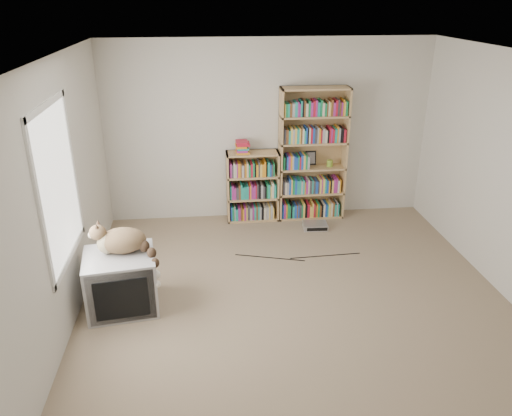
{
  "coord_description": "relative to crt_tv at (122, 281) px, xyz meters",
  "views": [
    {
      "loc": [
        -0.91,
        -4.22,
        3.0
      ],
      "look_at": [
        -0.34,
        1.0,
        0.74
      ],
      "focal_mm": 35.0,
      "sensor_mm": 36.0,
      "label": 1
    }
  ],
  "objects": [
    {
      "name": "floor",
      "position": [
        1.8,
        -0.29,
        -0.3
      ],
      "size": [
        4.5,
        5.0,
        0.01
      ],
      "primitive_type": "cube",
      "color": "gray",
      "rests_on": "ground"
    },
    {
      "name": "wall_back",
      "position": [
        1.8,
        2.21,
        0.95
      ],
      "size": [
        4.5,
        0.02,
        2.5
      ],
      "primitive_type": "cube",
      "color": "beige",
      "rests_on": "floor"
    },
    {
      "name": "wall_front",
      "position": [
        1.8,
        -2.79,
        0.95
      ],
      "size": [
        4.5,
        0.02,
        2.5
      ],
      "primitive_type": "cube",
      "color": "beige",
      "rests_on": "floor"
    },
    {
      "name": "wall_left",
      "position": [
        -0.45,
        -0.29,
        0.95
      ],
      "size": [
        0.02,
        5.0,
        2.5
      ],
      "primitive_type": "cube",
      "color": "beige",
      "rests_on": "floor"
    },
    {
      "name": "ceiling",
      "position": [
        1.8,
        -0.29,
        2.2
      ],
      "size": [
        4.5,
        5.0,
        0.02
      ],
      "primitive_type": "cube",
      "color": "white",
      "rests_on": "wall_back"
    },
    {
      "name": "window",
      "position": [
        -0.44,
        -0.09,
        1.1
      ],
      "size": [
        0.02,
        1.22,
        1.52
      ],
      "primitive_type": "cube",
      "color": "white",
      "rests_on": "wall_left"
    },
    {
      "name": "crt_tv",
      "position": [
        0.0,
        0.0,
        0.0
      ],
      "size": [
        0.77,
        0.72,
        0.6
      ],
      "rotation": [
        0.0,
        0.0,
        0.14
      ],
      "color": "#A0A0A2",
      "rests_on": "floor"
    },
    {
      "name": "cat",
      "position": [
        0.09,
        0.03,
        0.4
      ],
      "size": [
        0.71,
        0.51,
        0.56
      ],
      "rotation": [
        0.0,
        0.0,
        0.06
      ],
      "color": "#3D2918",
      "rests_on": "crt_tv"
    },
    {
      "name": "bookcase_tall",
      "position": [
        2.4,
        2.07,
        0.59
      ],
      "size": [
        0.93,
        0.3,
        1.87
      ],
      "color": "tan",
      "rests_on": "floor"
    },
    {
      "name": "bookcase_short",
      "position": [
        1.56,
        2.07,
        0.17
      ],
      "size": [
        0.73,
        0.3,
        1.0
      ],
      "color": "tan",
      "rests_on": "floor"
    },
    {
      "name": "book_stack",
      "position": [
        1.42,
        2.06,
        0.78
      ],
      "size": [
        0.19,
        0.25,
        0.16
      ],
      "primitive_type": "cube",
      "color": "#B4182E",
      "rests_on": "bookcase_short"
    },
    {
      "name": "green_mug",
      "position": [
        2.65,
        2.05,
        0.51
      ],
      "size": [
        0.08,
        0.08,
        0.09
      ],
      "primitive_type": "cylinder",
      "color": "#7EA62F",
      "rests_on": "bookcase_tall"
    },
    {
      "name": "framed_print",
      "position": [
        2.4,
        2.15,
        0.56
      ],
      "size": [
        0.15,
        0.05,
        0.2
      ],
      "primitive_type": "cube",
      "rotation": [
        -0.17,
        0.0,
        0.0
      ],
      "color": "black",
      "rests_on": "bookcase_tall"
    },
    {
      "name": "dvd_player",
      "position": [
        2.39,
        1.63,
        -0.26
      ],
      "size": [
        0.34,
        0.25,
        0.08
      ],
      "primitive_type": "cube",
      "rotation": [
        0.0,
        0.0,
        -0.04
      ],
      "color": "#B9B8BD",
      "rests_on": "floor"
    },
    {
      "name": "wall_outlet",
      "position": [
        -0.44,
        0.34,
        0.02
      ],
      "size": [
        0.01,
        0.08,
        0.13
      ],
      "primitive_type": "cube",
      "color": "silver",
      "rests_on": "wall_left"
    },
    {
      "name": "floor_cables",
      "position": [
        1.82,
        0.93,
        -0.3
      ],
      "size": [
        1.2,
        0.7,
        0.01
      ],
      "primitive_type": null,
      "color": "black",
      "rests_on": "floor"
    }
  ]
}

